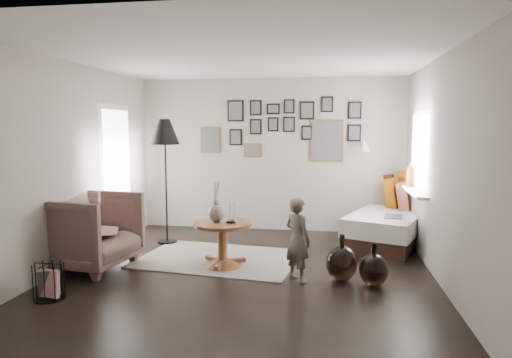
% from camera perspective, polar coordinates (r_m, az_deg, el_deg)
% --- Properties ---
extents(ground, '(4.80, 4.80, 0.00)m').
position_cam_1_polar(ground, '(5.73, -1.30, -11.57)').
color(ground, black).
rests_on(ground, ground).
extents(wall_back, '(4.50, 0.00, 4.50)m').
position_cam_1_polar(wall_back, '(7.83, 1.80, 3.03)').
color(wall_back, '#9E948A').
rests_on(wall_back, ground).
extents(wall_front, '(4.50, 0.00, 4.50)m').
position_cam_1_polar(wall_front, '(3.15, -9.15, -2.32)').
color(wall_front, '#9E948A').
rests_on(wall_front, ground).
extents(wall_left, '(0.00, 4.80, 4.80)m').
position_cam_1_polar(wall_left, '(6.27, -22.03, 1.67)').
color(wall_left, '#9E948A').
rests_on(wall_left, ground).
extents(wall_right, '(0.00, 4.80, 4.80)m').
position_cam_1_polar(wall_right, '(5.53, 22.29, 1.07)').
color(wall_right, '#9E948A').
rests_on(wall_right, ground).
extents(ceiling, '(4.80, 4.80, 0.00)m').
position_cam_1_polar(ceiling, '(5.50, -1.37, 15.11)').
color(ceiling, white).
rests_on(ceiling, wall_back).
extents(door_left, '(0.00, 2.14, 2.14)m').
position_cam_1_polar(door_left, '(7.33, -17.04, 0.55)').
color(door_left, white).
rests_on(door_left, wall_left).
extents(window_right, '(0.15, 1.32, 1.30)m').
position_cam_1_polar(window_right, '(6.86, 18.98, -0.92)').
color(window_right, white).
rests_on(window_right, wall_right).
extents(gallery_wall, '(2.74, 0.03, 1.08)m').
position_cam_1_polar(gallery_wall, '(7.77, 3.91, 6.26)').
color(gallery_wall, brown).
rests_on(gallery_wall, wall_back).
extents(wall_sconce, '(0.18, 0.36, 0.16)m').
position_cam_1_polar(wall_sconce, '(7.52, 13.38, 3.95)').
color(wall_sconce, white).
rests_on(wall_sconce, wall_back).
extents(rug, '(2.25, 1.70, 0.01)m').
position_cam_1_polar(rug, '(6.29, -4.71, -9.86)').
color(rug, silver).
rests_on(rug, ground).
extents(pedestal_table, '(0.73, 0.73, 0.58)m').
position_cam_1_polar(pedestal_table, '(5.88, -4.20, -8.37)').
color(pedestal_table, brown).
rests_on(pedestal_table, ground).
extents(vase, '(0.21, 0.21, 0.52)m').
position_cam_1_polar(vase, '(5.82, -4.96, -3.80)').
color(vase, black).
rests_on(vase, pedestal_table).
extents(candles, '(0.13, 0.13, 0.27)m').
position_cam_1_polar(candles, '(5.76, -3.16, -4.18)').
color(candles, black).
rests_on(candles, pedestal_table).
extents(daybed, '(1.65, 2.35, 1.07)m').
position_cam_1_polar(daybed, '(7.51, 16.47, -4.80)').
color(daybed, black).
rests_on(daybed, ground).
extents(magazine_on_daybed, '(0.30, 0.37, 0.02)m').
position_cam_1_polar(magazine_on_daybed, '(6.83, 16.80, -4.52)').
color(magazine_on_daybed, black).
rests_on(magazine_on_daybed, daybed).
extents(armchair, '(1.17, 1.15, 0.95)m').
position_cam_1_polar(armchair, '(6.14, -20.15, -6.11)').
color(armchair, brown).
rests_on(armchair, ground).
extents(armchair_cushion, '(0.50, 0.51, 0.20)m').
position_cam_1_polar(armchair_cushion, '(6.17, -19.68, -6.01)').
color(armchair_cushion, silver).
rests_on(armchair_cushion, armchair).
extents(floor_lamp, '(0.44, 0.44, 1.90)m').
position_cam_1_polar(floor_lamp, '(7.02, -11.31, 5.23)').
color(floor_lamp, black).
rests_on(floor_lamp, ground).
extents(magazine_basket, '(0.30, 0.30, 0.38)m').
position_cam_1_polar(magazine_basket, '(5.30, -24.47, -11.58)').
color(magazine_basket, black).
rests_on(magazine_basket, ground).
extents(demijohn_large, '(0.36, 0.36, 0.55)m').
position_cam_1_polar(demijohn_large, '(5.45, 10.65, -10.30)').
color(demijohn_large, black).
rests_on(demijohn_large, ground).
extents(demijohn_small, '(0.32, 0.32, 0.50)m').
position_cam_1_polar(demijohn_small, '(5.36, 14.49, -10.93)').
color(demijohn_small, black).
rests_on(demijohn_small, ground).
extents(child, '(0.42, 0.41, 0.98)m').
position_cam_1_polar(child, '(5.31, 5.21, -7.54)').
color(child, '#60564C').
rests_on(child, ground).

